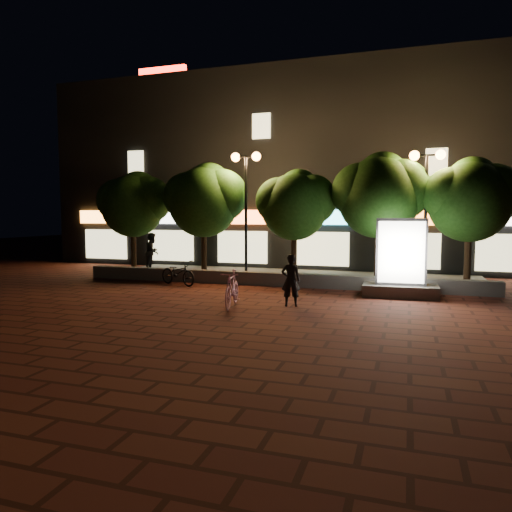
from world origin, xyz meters
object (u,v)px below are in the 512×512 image
at_px(tree_far_left, 134,202).
at_px(scooter_pink, 232,289).
at_px(street_lamp_left, 246,183).
at_px(pedestrian, 152,252).
at_px(tree_left, 205,198).
at_px(tree_mid, 296,202).
at_px(ad_kiosk, 401,265).
at_px(scooter_parked, 178,273).
at_px(street_lamp_right, 427,183).
at_px(rider, 291,280).
at_px(tree_right, 380,192).
at_px(tree_far_right, 471,197).

height_order(tree_far_left, scooter_pink, tree_far_left).
relative_size(street_lamp_left, pedestrian, 2.88).
height_order(tree_far_left, tree_left, tree_left).
xyz_separation_m(tree_mid, ad_kiosk, (4.15, -2.51, -2.16)).
bearing_deg(scooter_parked, tree_mid, -36.87).
xyz_separation_m(street_lamp_right, pedestrian, (-12.08, 1.15, -2.92)).
relative_size(tree_left, ad_kiosk, 1.87).
distance_m(tree_far_left, street_lamp_left, 5.50).
height_order(tree_far_left, tree_mid, tree_far_left).
height_order(tree_far_left, rider, tree_far_left).
bearing_deg(tree_left, scooter_pink, -59.66).
height_order(tree_right, scooter_parked, tree_right).
relative_size(scooter_pink, rider, 1.17).
distance_m(street_lamp_left, street_lamp_right, 7.00).
bearing_deg(tree_far_right, tree_left, 180.00).
bearing_deg(ad_kiosk, scooter_parked, 179.68).
bearing_deg(tree_far_left, scooter_pink, -40.35).
bearing_deg(tree_left, tree_far_right, -0.00).
bearing_deg(scooter_pink, tree_far_left, 130.44).
height_order(ad_kiosk, pedestrian, ad_kiosk).
xyz_separation_m(street_lamp_left, rider, (3.13, -4.99, -3.25)).
bearing_deg(scooter_parked, street_lamp_right, -54.31).
xyz_separation_m(tree_mid, street_lamp_right, (4.95, -0.26, 0.68)).
relative_size(tree_far_left, scooter_parked, 2.49).
distance_m(tree_mid, tree_right, 3.32).
bearing_deg(scooter_pink, rider, 13.17).
bearing_deg(street_lamp_right, street_lamp_left, 180.00).
distance_m(ad_kiosk, scooter_parked, 8.25).
distance_m(tree_far_left, tree_far_right, 14.00).
height_order(street_lamp_right, pedestrian, street_lamp_right).
bearing_deg(tree_right, rider, -112.94).
relative_size(tree_right, street_lamp_left, 0.98).
bearing_deg(rider, scooter_pink, 8.30).
height_order(street_lamp_left, pedestrian, street_lamp_left).
distance_m(tree_far_right, street_lamp_left, 8.58).
height_order(tree_left, tree_mid, tree_left).
distance_m(street_lamp_right, scooter_pink, 8.56).
bearing_deg(tree_far_left, street_lamp_right, -1.21).
xyz_separation_m(tree_far_left, scooter_parked, (3.42, -2.46, -2.80)).
height_order(tree_right, scooter_pink, tree_right).
xyz_separation_m(tree_far_left, ad_kiosk, (11.65, -2.51, -2.24)).
xyz_separation_m(tree_far_left, tree_left, (3.50, 0.00, 0.15)).
height_order(tree_left, street_lamp_left, street_lamp_left).
xyz_separation_m(tree_left, rider, (5.08, -5.25, -2.66)).
bearing_deg(tree_far_left, tree_left, 0.00).
distance_m(scooter_pink, scooter_parked, 4.95).
bearing_deg(street_lamp_right, pedestrian, 174.57).
bearing_deg(scooter_parked, rider, -96.43).
bearing_deg(tree_right, tree_far_right, -0.00).
bearing_deg(rider, tree_right, -127.02).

